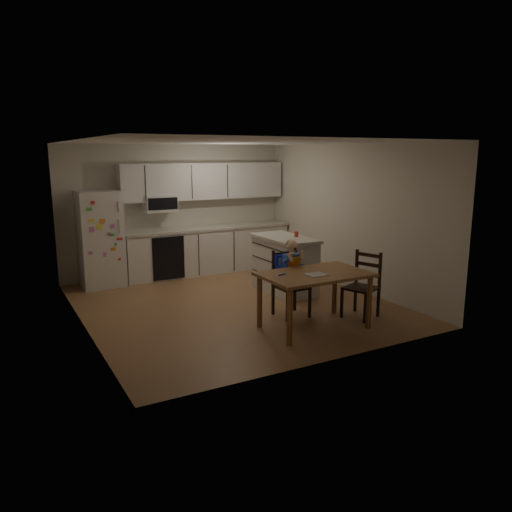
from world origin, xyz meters
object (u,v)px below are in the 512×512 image
Objects in this scene: refrigerator at (100,239)px; dining_table at (315,280)px; chair_side at (364,280)px; red_cup at (296,234)px; chair_booster at (290,270)px; kitchen_island at (284,264)px.

dining_table is at bearing -60.82° from refrigerator.
chair_side is at bearing 4.99° from dining_table.
red_cup reaches higher than dining_table.
refrigerator is at bearing 122.80° from chair_booster.
kitchen_island is 1.36× the size of chair_side.
kitchen_island is 14.52× the size of red_cup.
dining_table is (-0.80, -1.67, -0.33)m from red_cup.
dining_table is (-0.62, -1.76, 0.19)m from kitchen_island.
chair_side is (0.94, 0.08, -0.13)m from dining_table.
chair_booster is at bearing -118.64° from kitchen_island.
refrigerator is 1.32× the size of kitchen_island.
red_cup reaches higher than kitchen_island.
chair_side is at bearing -79.23° from kitchen_island.
chair_booster is 1.09m from chair_side.
kitchen_island is at bearing 70.53° from dining_table.
chair_booster is (-0.00, 0.62, 0.02)m from dining_table.
red_cup is (2.84, -1.98, 0.15)m from refrigerator.
red_cup is at bearing 165.45° from chair_side.
refrigerator is 3.46m from red_cup.
red_cup is 0.06× the size of dining_table.
red_cup is (0.18, -0.09, 0.52)m from kitchen_island.
chair_booster reaches higher than kitchen_island.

